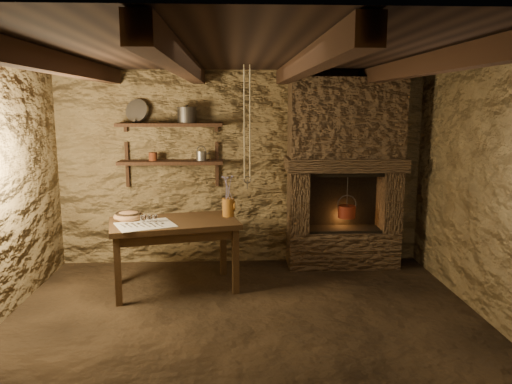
{
  "coord_description": "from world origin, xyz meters",
  "views": [
    {
      "loc": [
        -0.1,
        -4.18,
        1.99
      ],
      "look_at": [
        0.14,
        0.9,
        1.09
      ],
      "focal_mm": 35.0,
      "sensor_mm": 36.0,
      "label": 1
    }
  ],
  "objects_px": {
    "iron_stockpot": "(187,116)",
    "stoneware_jug": "(228,199)",
    "wooden_bowl": "(129,216)",
    "red_pot": "(347,211)",
    "work_table": "(175,252)"
  },
  "relations": [
    {
      "from": "iron_stockpot",
      "to": "stoneware_jug",
      "type": "bearing_deg",
      "value": -50.71
    },
    {
      "from": "wooden_bowl",
      "to": "red_pot",
      "type": "distance_m",
      "value": 2.59
    },
    {
      "from": "red_pot",
      "to": "wooden_bowl",
      "type": "bearing_deg",
      "value": -166.4
    },
    {
      "from": "work_table",
      "to": "wooden_bowl",
      "type": "relative_size",
      "value": 4.6
    },
    {
      "from": "stoneware_jug",
      "to": "work_table",
      "type": "bearing_deg",
      "value": -162.81
    },
    {
      "from": "red_pot",
      "to": "work_table",
      "type": "bearing_deg",
      "value": -161.67
    },
    {
      "from": "iron_stockpot",
      "to": "work_table",
      "type": "bearing_deg",
      "value": -96.81
    },
    {
      "from": "stoneware_jug",
      "to": "wooden_bowl",
      "type": "bearing_deg",
      "value": -174.19
    },
    {
      "from": "wooden_bowl",
      "to": "iron_stockpot",
      "type": "height_order",
      "value": "iron_stockpot"
    },
    {
      "from": "work_table",
      "to": "red_pot",
      "type": "bearing_deg",
      "value": 5.28
    },
    {
      "from": "work_table",
      "to": "iron_stockpot",
      "type": "relative_size",
      "value": 6.56
    },
    {
      "from": "wooden_bowl",
      "to": "work_table",
      "type": "bearing_deg",
      "value": -7.22
    },
    {
      "from": "work_table",
      "to": "red_pot",
      "type": "xyz_separation_m",
      "value": [
        2.02,
        0.67,
        0.3
      ]
    },
    {
      "from": "iron_stockpot",
      "to": "red_pot",
      "type": "xyz_separation_m",
      "value": [
        1.93,
        -0.12,
        -1.15
      ]
    },
    {
      "from": "red_pot",
      "to": "stoneware_jug",
      "type": "bearing_deg",
      "value": -161.67
    }
  ]
}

